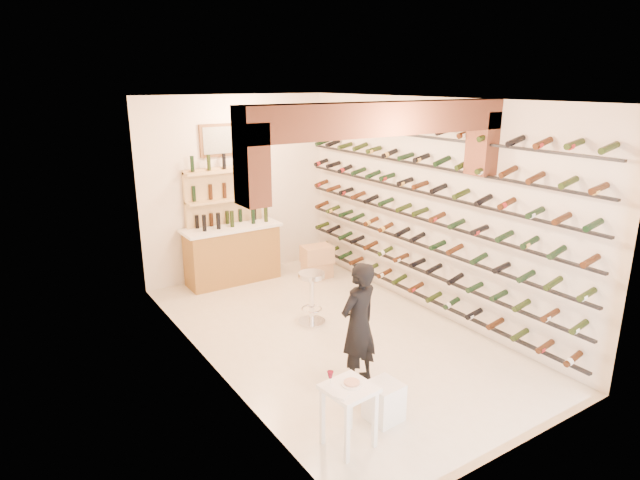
{
  "coord_description": "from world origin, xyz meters",
  "views": [
    {
      "loc": [
        -3.88,
        -5.67,
        3.42
      ],
      "look_at": [
        0.0,
        0.3,
        1.3
      ],
      "focal_mm": 30.12,
      "sensor_mm": 36.0,
      "label": 1
    }
  ],
  "objects_px": {
    "tasting_table": "(349,397)",
    "person": "(358,324)",
    "wine_rack": "(418,213)",
    "back_counter": "(233,253)",
    "white_stool": "(384,401)",
    "chrome_barstool": "(312,294)",
    "crate_lower": "(317,270)"
  },
  "relations": [
    {
      "from": "back_counter",
      "to": "chrome_barstool",
      "type": "xyz_separation_m",
      "value": [
        0.25,
        -2.2,
        -0.08
      ]
    },
    {
      "from": "tasting_table",
      "to": "person",
      "type": "relative_size",
      "value": 0.52
    },
    {
      "from": "wine_rack",
      "to": "back_counter",
      "type": "relative_size",
      "value": 3.35
    },
    {
      "from": "crate_lower",
      "to": "tasting_table",
      "type": "bearing_deg",
      "value": -119.02
    },
    {
      "from": "back_counter",
      "to": "tasting_table",
      "type": "relative_size",
      "value": 2.17
    },
    {
      "from": "back_counter",
      "to": "chrome_barstool",
      "type": "bearing_deg",
      "value": -83.44
    },
    {
      "from": "white_stool",
      "to": "chrome_barstool",
      "type": "relative_size",
      "value": 0.53
    },
    {
      "from": "back_counter",
      "to": "wine_rack",
      "type": "bearing_deg",
      "value": -55.34
    },
    {
      "from": "person",
      "to": "crate_lower",
      "type": "relative_size",
      "value": 3.06
    },
    {
      "from": "tasting_table",
      "to": "chrome_barstool",
      "type": "height_order",
      "value": "tasting_table"
    },
    {
      "from": "back_counter",
      "to": "white_stool",
      "type": "height_order",
      "value": "back_counter"
    },
    {
      "from": "wine_rack",
      "to": "chrome_barstool",
      "type": "bearing_deg",
      "value": 164.08
    },
    {
      "from": "person",
      "to": "tasting_table",
      "type": "bearing_deg",
      "value": 35.42
    },
    {
      "from": "white_stool",
      "to": "person",
      "type": "height_order",
      "value": "person"
    },
    {
      "from": "wine_rack",
      "to": "tasting_table",
      "type": "bearing_deg",
      "value": -142.96
    },
    {
      "from": "back_counter",
      "to": "tasting_table",
      "type": "distance_m",
      "value": 4.81
    },
    {
      "from": "chrome_barstool",
      "to": "crate_lower",
      "type": "height_order",
      "value": "chrome_barstool"
    },
    {
      "from": "wine_rack",
      "to": "back_counter",
      "type": "xyz_separation_m",
      "value": [
        -1.83,
        2.65,
        -1.02
      ]
    },
    {
      "from": "person",
      "to": "chrome_barstool",
      "type": "xyz_separation_m",
      "value": [
        0.41,
        1.67,
        -0.29
      ]
    },
    {
      "from": "wine_rack",
      "to": "back_counter",
      "type": "distance_m",
      "value": 3.38
    },
    {
      "from": "chrome_barstool",
      "to": "white_stool",
      "type": "bearing_deg",
      "value": -104.39
    },
    {
      "from": "tasting_table",
      "to": "crate_lower",
      "type": "distance_m",
      "value": 4.65
    },
    {
      "from": "white_stool",
      "to": "chrome_barstool",
      "type": "xyz_separation_m",
      "value": [
        0.61,
        2.39,
        0.24
      ]
    },
    {
      "from": "wine_rack",
      "to": "chrome_barstool",
      "type": "height_order",
      "value": "wine_rack"
    },
    {
      "from": "back_counter",
      "to": "chrome_barstool",
      "type": "height_order",
      "value": "back_counter"
    },
    {
      "from": "wine_rack",
      "to": "chrome_barstool",
      "type": "xyz_separation_m",
      "value": [
        -1.58,
        0.45,
        -1.1
      ]
    },
    {
      "from": "wine_rack",
      "to": "white_stool",
      "type": "height_order",
      "value": "wine_rack"
    },
    {
      "from": "tasting_table",
      "to": "chrome_barstool",
      "type": "xyz_separation_m",
      "value": [
        1.17,
        2.53,
        -0.08
      ]
    },
    {
      "from": "back_counter",
      "to": "person",
      "type": "relative_size",
      "value": 1.14
    },
    {
      "from": "chrome_barstool",
      "to": "crate_lower",
      "type": "distance_m",
      "value": 1.89
    },
    {
      "from": "white_stool",
      "to": "chrome_barstool",
      "type": "height_order",
      "value": "chrome_barstool"
    },
    {
      "from": "white_stool",
      "to": "chrome_barstool",
      "type": "bearing_deg",
      "value": 75.61
    }
  ]
}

